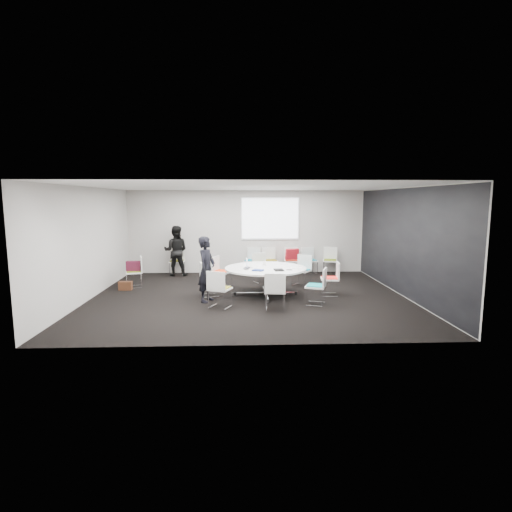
{
  "coord_description": "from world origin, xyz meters",
  "views": [
    {
      "loc": [
        -0.22,
        -10.07,
        2.47
      ],
      "look_at": [
        0.2,
        0.4,
        1.0
      ],
      "focal_mm": 28.0,
      "sensor_mm": 36.0,
      "label": 1
    }
  ],
  "objects_px": {
    "chair_ring_g": "(275,298)",
    "chair_back_a": "(252,266)",
    "person_back": "(176,251)",
    "chair_ring_a": "(330,285)",
    "person_main": "(207,269)",
    "chair_ring_b": "(302,276)",
    "chair_back_d": "(309,266)",
    "chair_ring_c": "(262,273)",
    "laptop": "(249,268)",
    "chair_person_back": "(177,266)",
    "chair_spare_left": "(135,278)",
    "chair_ring_d": "(222,278)",
    "cup": "(264,264)",
    "brown_bag": "(125,286)",
    "chair_back_c": "(291,266)",
    "chair_ring_e": "(210,286)",
    "chair_ring_f": "(220,296)",
    "chair_back_e": "(330,266)",
    "maroon_bag": "(134,266)",
    "chair_ring_h": "(316,293)",
    "conference_table": "(266,275)",
    "chair_back_b": "(270,266)"
  },
  "relations": [
    {
      "from": "chair_ring_b",
      "to": "chair_ring_d",
      "type": "bearing_deg",
      "value": 38.25
    },
    {
      "from": "laptop",
      "to": "chair_person_back",
      "type": "bearing_deg",
      "value": 51.0
    },
    {
      "from": "chair_back_a",
      "to": "brown_bag",
      "type": "distance_m",
      "value": 4.24
    },
    {
      "from": "chair_back_e",
      "to": "chair_spare_left",
      "type": "height_order",
      "value": "same"
    },
    {
      "from": "chair_ring_h",
      "to": "chair_back_d",
      "type": "bearing_deg",
      "value": 12.71
    },
    {
      "from": "chair_ring_d",
      "to": "chair_ring_e",
      "type": "height_order",
      "value": "same"
    },
    {
      "from": "chair_back_e",
      "to": "cup",
      "type": "height_order",
      "value": "chair_back_e"
    },
    {
      "from": "chair_ring_c",
      "to": "chair_back_b",
      "type": "height_order",
      "value": "same"
    },
    {
      "from": "chair_spare_left",
      "to": "maroon_bag",
      "type": "xyz_separation_m",
      "value": [
        -0.02,
        -0.0,
        0.34
      ]
    },
    {
      "from": "chair_ring_d",
      "to": "chair_ring_g",
      "type": "relative_size",
      "value": 1.0
    },
    {
      "from": "chair_back_a",
      "to": "cup",
      "type": "bearing_deg",
      "value": 117.34
    },
    {
      "from": "person_main",
      "to": "cup",
      "type": "bearing_deg",
      "value": -34.78
    },
    {
      "from": "chair_ring_c",
      "to": "chair_back_e",
      "type": "xyz_separation_m",
      "value": [
        2.39,
        1.35,
        0.0
      ]
    },
    {
      "from": "chair_back_c",
      "to": "cup",
      "type": "bearing_deg",
      "value": 70.87
    },
    {
      "from": "chair_ring_b",
      "to": "chair_ring_c",
      "type": "bearing_deg",
      "value": 10.7
    },
    {
      "from": "person_back",
      "to": "chair_ring_a",
      "type": "bearing_deg",
      "value": 147.98
    },
    {
      "from": "chair_ring_a",
      "to": "chair_back_d",
      "type": "xyz_separation_m",
      "value": [
        0.0,
        3.14,
        0.0
      ]
    },
    {
      "from": "chair_ring_e",
      "to": "chair_spare_left",
      "type": "bearing_deg",
      "value": -133.08
    },
    {
      "from": "chair_ring_g",
      "to": "chair_back_a",
      "type": "xyz_separation_m",
      "value": [
        -0.39,
        4.49,
        0.0
      ]
    },
    {
      "from": "chair_ring_f",
      "to": "chair_ring_g",
      "type": "xyz_separation_m",
      "value": [
        1.26,
        -0.27,
        0.0
      ]
    },
    {
      "from": "chair_ring_d",
      "to": "chair_spare_left",
      "type": "relative_size",
      "value": 1.0
    },
    {
      "from": "chair_person_back",
      "to": "maroon_bag",
      "type": "bearing_deg",
      "value": 70.4
    },
    {
      "from": "chair_ring_c",
      "to": "brown_bag",
      "type": "height_order",
      "value": "chair_ring_c"
    },
    {
      "from": "chair_ring_f",
      "to": "person_back",
      "type": "distance_m",
      "value": 4.4
    },
    {
      "from": "chair_ring_c",
      "to": "chair_ring_h",
      "type": "relative_size",
      "value": 1.0
    },
    {
      "from": "chair_ring_f",
      "to": "cup",
      "type": "xyz_separation_m",
      "value": [
        1.13,
        1.59,
        0.5
      ]
    },
    {
      "from": "cup",
      "to": "person_main",
      "type": "bearing_deg",
      "value": -145.8
    },
    {
      "from": "chair_ring_g",
      "to": "chair_back_d",
      "type": "height_order",
      "value": "same"
    },
    {
      "from": "cup",
      "to": "brown_bag",
      "type": "bearing_deg",
      "value": 174.88
    },
    {
      "from": "chair_back_c",
      "to": "person_main",
      "type": "distance_m",
      "value": 4.46
    },
    {
      "from": "chair_back_a",
      "to": "chair_back_d",
      "type": "distance_m",
      "value": 1.95
    },
    {
      "from": "chair_back_a",
      "to": "conference_table",
      "type": "bearing_deg",
      "value": 116.76
    },
    {
      "from": "chair_back_e",
      "to": "person_main",
      "type": "bearing_deg",
      "value": 57.49
    },
    {
      "from": "chair_ring_c",
      "to": "chair_spare_left",
      "type": "xyz_separation_m",
      "value": [
        -3.66,
        -0.56,
        0.0
      ]
    },
    {
      "from": "chair_ring_f",
      "to": "chair_back_d",
      "type": "distance_m",
      "value": 5.08
    },
    {
      "from": "conference_table",
      "to": "chair_back_d",
      "type": "relative_size",
      "value": 2.41
    },
    {
      "from": "cup",
      "to": "maroon_bag",
      "type": "xyz_separation_m",
      "value": [
        -3.68,
        0.68,
        -0.16
      ]
    },
    {
      "from": "conference_table",
      "to": "chair_ring_f",
      "type": "relative_size",
      "value": 2.41
    },
    {
      "from": "person_back",
      "to": "laptop",
      "type": "bearing_deg",
      "value": 129.52
    },
    {
      "from": "conference_table",
      "to": "chair_person_back",
      "type": "distance_m",
      "value": 4.09
    },
    {
      "from": "chair_back_e",
      "to": "person_main",
      "type": "distance_m",
      "value": 5.3
    },
    {
      "from": "chair_back_a",
      "to": "cup",
      "type": "distance_m",
      "value": 2.68
    },
    {
      "from": "person_main",
      "to": "maroon_bag",
      "type": "xyz_separation_m",
      "value": [
        -2.21,
        1.68,
        -0.18
      ]
    },
    {
      "from": "brown_bag",
      "to": "chair_back_a",
      "type": "bearing_deg",
      "value": 32.47
    },
    {
      "from": "chair_ring_e",
      "to": "chair_ring_f",
      "type": "bearing_deg",
      "value": -0.41
    },
    {
      "from": "chair_ring_g",
      "to": "chair_back_a",
      "type": "distance_m",
      "value": 4.51
    },
    {
      "from": "person_main",
      "to": "chair_ring_b",
      "type": "bearing_deg",
      "value": -35.37
    },
    {
      "from": "chair_spare_left",
      "to": "chair_ring_b",
      "type": "bearing_deg",
      "value": -105.35
    },
    {
      "from": "chair_ring_e",
      "to": "chair_back_e",
      "type": "relative_size",
      "value": 1.0
    },
    {
      "from": "chair_back_d",
      "to": "chair_ring_g",
      "type": "bearing_deg",
      "value": 58.58
    }
  ]
}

